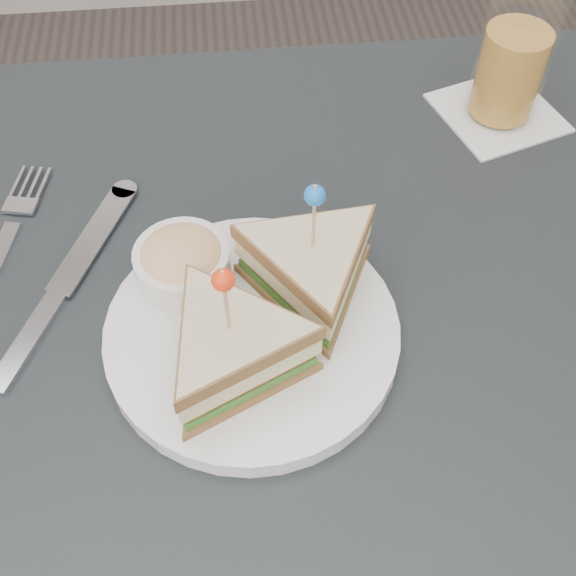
{
  "coord_description": "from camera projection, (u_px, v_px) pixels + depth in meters",
  "views": [
    {
      "loc": [
        -0.03,
        -0.33,
        1.25
      ],
      "look_at": [
        0.01,
        0.01,
        0.8
      ],
      "focal_mm": 45.0,
      "sensor_mm": 36.0,
      "label": 1
    }
  ],
  "objects": [
    {
      "name": "drink_set",
      "position": [
        512.0,
        61.0,
        0.72
      ],
      "size": [
        0.15,
        0.15,
        0.15
      ],
      "rotation": [
        0.0,
        0.0,
        0.31
      ],
      "color": "white",
      "rests_on": "table"
    },
    {
      "name": "cutlery_fork",
      "position": [
        6.0,
        240.0,
        0.66
      ],
      "size": [
        0.07,
        0.21,
        0.01
      ],
      "rotation": [
        0.0,
        0.0,
        -0.21
      ],
      "color": "silver",
      "rests_on": "table"
    },
    {
      "name": "table",
      "position": [
        278.0,
        381.0,
        0.66
      ],
      "size": [
        0.8,
        0.8,
        0.75
      ],
      "color": "black",
      "rests_on": "ground"
    },
    {
      "name": "plate_meal",
      "position": [
        259.0,
        309.0,
        0.57
      ],
      "size": [
        0.28,
        0.26,
        0.14
      ],
      "rotation": [
        0.0,
        0.0,
        -0.09
      ],
      "color": "white",
      "rests_on": "table"
    },
    {
      "name": "cutlery_knife",
      "position": [
        63.0,
        285.0,
        0.63
      ],
      "size": [
        0.12,
        0.23,
        0.01
      ],
      "rotation": [
        0.0,
        0.0,
        -0.42
      ],
      "color": "silver",
      "rests_on": "table"
    }
  ]
}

